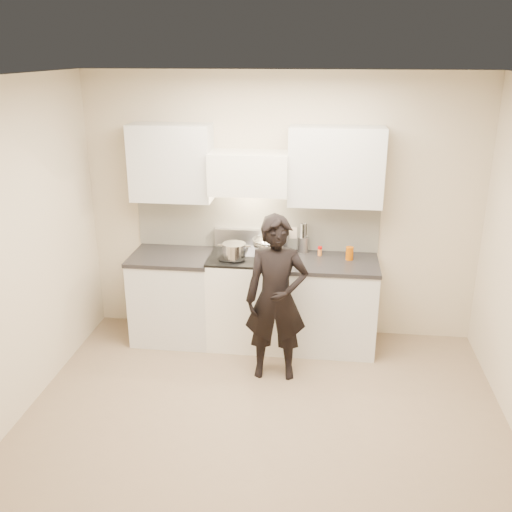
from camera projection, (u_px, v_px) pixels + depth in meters
The scene contains 11 objects.
ground_plane at pixel (262, 425), 4.63m from camera, with size 4.00×4.00×0.00m, color #816B53.
room_shell at pixel (260, 224), 4.44m from camera, with size 4.04×3.54×2.70m.
stove at pixel (248, 298), 5.83m from camera, with size 0.76×0.65×0.96m.
counter_right at pixel (330, 304), 5.74m from camera, with size 0.92×0.67×0.92m.
counter_left at pixel (174, 296), 5.93m from camera, with size 0.82×0.67×0.92m.
wok at pixel (269, 243), 5.70m from camera, with size 0.33×0.41×0.27m.
stock_pot at pixel (234, 251), 5.53m from camera, with size 0.32×0.23×0.15m.
utensil_crock at pixel (303, 243), 5.82m from camera, with size 0.11×0.11×0.30m.
spice_jar at pixel (320, 251), 5.72m from camera, with size 0.04×0.04×0.09m.
oil_glass at pixel (350, 253), 5.61m from camera, with size 0.07×0.07×0.13m.
person at pixel (276, 299), 5.11m from camera, with size 0.56×0.37×1.54m, color black.
Camera 1 is at (0.42, -3.86, 2.88)m, focal length 40.00 mm.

